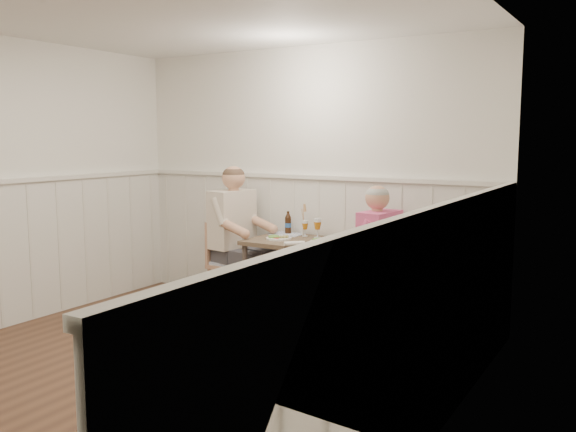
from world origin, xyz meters
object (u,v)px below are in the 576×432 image
at_px(chair_right, 380,274).
at_px(chair_left, 229,260).
at_px(diner_cream, 235,247).
at_px(grass_vase, 303,220).
at_px(beer_bottle, 288,224).
at_px(dining_table, 299,250).
at_px(man_in_pink, 375,270).

height_order(chair_right, chair_left, chair_right).
distance_m(diner_cream, grass_vase, 0.74).
bearing_deg(diner_cream, beer_bottle, 29.02).
xyz_separation_m(dining_table, beer_bottle, (-0.28, 0.27, 0.20)).
height_order(beer_bottle, grass_vase, grass_vase).
bearing_deg(diner_cream, dining_table, -0.72).
height_order(diner_cream, grass_vase, diner_cream).
bearing_deg(man_in_pink, dining_table, 179.37).
relative_size(chair_right, man_in_pink, 0.72).
bearing_deg(beer_bottle, diner_cream, -150.98).
bearing_deg(chair_left, chair_right, 0.18).
relative_size(diner_cream, grass_vase, 4.42).
xyz_separation_m(dining_table, man_in_pink, (0.78, -0.01, -0.10)).
height_order(chair_left, grass_vase, grass_vase).
bearing_deg(diner_cream, man_in_pink, -0.68).
distance_m(chair_right, chair_left, 1.65).
relative_size(man_in_pink, grass_vase, 4.02).
height_order(chair_left, diner_cream, diner_cream).
distance_m(dining_table, chair_left, 0.85).
bearing_deg(grass_vase, man_in_pink, -17.95).
bearing_deg(chair_right, grass_vase, 164.20).
distance_m(chair_right, diner_cream, 1.57).
relative_size(beer_bottle, grass_vase, 0.69).
bearing_deg(grass_vase, beer_bottle, -174.61).
xyz_separation_m(chair_left, diner_cream, (0.08, -0.00, 0.14)).
relative_size(dining_table, chair_right, 0.98).
xyz_separation_m(chair_right, man_in_pink, (-0.04, -0.02, 0.04)).
distance_m(chair_right, beer_bottle, 1.18).
bearing_deg(beer_bottle, dining_table, -43.53).
height_order(chair_right, man_in_pink, man_in_pink).
relative_size(chair_left, diner_cream, 0.60).
bearing_deg(chair_right, chair_left, -179.82).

